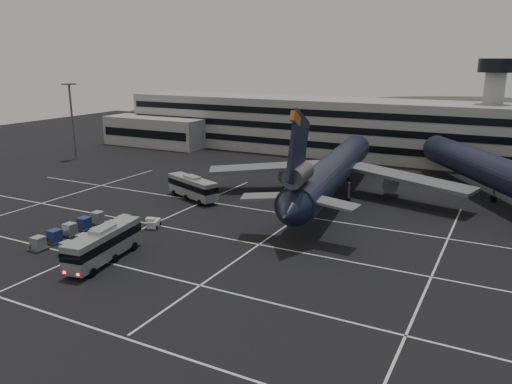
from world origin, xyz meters
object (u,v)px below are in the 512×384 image
at_px(bus_far, 192,187).
at_px(tug_a, 55,236).
at_px(trijet_main, 333,171).
at_px(bus_near, 104,243).
at_px(uld_cluster, 84,232).

height_order(bus_far, tug_a, bus_far).
xyz_separation_m(trijet_main, bus_far, (-21.81, -10.94, -2.96)).
distance_m(trijet_main, tug_a, 45.54).
bearing_deg(tug_a, bus_far, 64.07).
distance_m(bus_near, tug_a, 11.79).
relative_size(bus_near, bus_far, 1.05).
relative_size(trijet_main, bus_near, 4.55).
bearing_deg(bus_near, trijet_main, 59.71).
bearing_deg(tug_a, bus_near, -27.14).
distance_m(trijet_main, bus_near, 42.00).
bearing_deg(bus_near, uld_cluster, 141.44).
bearing_deg(uld_cluster, bus_far, 85.20).
bearing_deg(tug_a, trijet_main, 38.74).
relative_size(bus_near, uld_cluster, 0.88).
bearing_deg(trijet_main, tug_a, -133.35).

